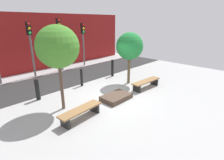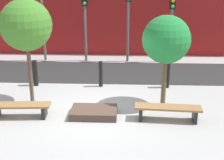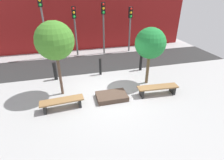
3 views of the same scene
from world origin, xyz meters
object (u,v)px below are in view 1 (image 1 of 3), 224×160
at_px(tree_behind_left_bench, 58,47).
at_px(bollard_center, 112,68).
at_px(traffic_light_east, 83,37).
at_px(planter_bed, 116,97).
at_px(bench_right, 146,83).
at_px(bollard_far_left, 37,90).
at_px(traffic_light_mid_west, 30,39).
at_px(tree_behind_right_bench, 130,46).
at_px(bench_left, 81,112).
at_px(bollard_left, 82,77).
at_px(traffic_light_mid_east, 60,35).

relative_size(tree_behind_left_bench, bollard_center, 3.09).
bearing_deg(traffic_light_east, planter_bed, -115.91).
distance_m(bench_right, planter_bed, 2.19).
relative_size(bench_right, bollard_center, 1.78).
bearing_deg(planter_bed, bollard_far_left, 133.78).
xyz_separation_m(planter_bed, bollard_center, (2.50, 2.61, 0.44)).
bearing_deg(tree_behind_left_bench, bollard_center, 18.99).
xyz_separation_m(traffic_light_mid_west, traffic_light_east, (4.07, -0.00, -0.08)).
bearing_deg(traffic_light_mid_west, tree_behind_right_bench, -58.88).
xyz_separation_m(bench_left, bollard_far_left, (-0.33, 2.81, 0.19)).
distance_m(bollard_far_left, traffic_light_mid_west, 4.38).
height_order(planter_bed, tree_behind_left_bench, tree_behind_left_bench).
distance_m(tree_behind_right_bench, bollard_left, 3.16).
xyz_separation_m(planter_bed, tree_behind_left_bench, (-2.17, 1.00, 2.44)).
xyz_separation_m(bench_right, bollard_left, (-2.17, 2.81, 0.17)).
distance_m(planter_bed, tree_behind_left_bench, 3.41).
height_order(traffic_light_mid_west, traffic_light_east, traffic_light_mid_west).
bearing_deg(tree_behind_left_bench, tree_behind_right_bench, 0.00).
bearing_deg(bollard_center, bench_right, -96.67).
distance_m(bollard_left, bollard_center, 2.50).
bearing_deg(bollard_center, traffic_light_east, 81.45).
xyz_separation_m(bollard_left, traffic_light_east, (3.05, 3.67, 1.80)).
distance_m(traffic_light_mid_west, traffic_light_east, 4.07).
xyz_separation_m(bench_left, traffic_light_mid_east, (3.19, 6.48, 2.20)).
bearing_deg(tree_behind_right_bench, planter_bed, -155.23).
height_order(bench_left, traffic_light_mid_east, traffic_light_mid_east).
height_order(bench_left, bollard_center, bollard_center).
bearing_deg(traffic_light_mid_east, bollard_far_left, -133.74).
bearing_deg(bench_right, traffic_light_mid_east, 104.05).
xyz_separation_m(bench_left, bollard_center, (4.67, 2.81, 0.24)).
bearing_deg(traffic_light_mid_east, bench_left, -116.19).
relative_size(bollard_center, traffic_light_mid_east, 0.30).
xyz_separation_m(traffic_light_mid_east, traffic_light_east, (2.03, -0.00, -0.22)).
distance_m(tree_behind_left_bench, tree_behind_right_bench, 4.36).
distance_m(traffic_light_mid_east, traffic_light_east, 2.04).
distance_m(bollard_left, traffic_light_mid_west, 4.25).
xyz_separation_m(tree_behind_left_bench, bollard_left, (2.17, 1.61, -2.06)).
bearing_deg(bollard_far_left, traffic_light_mid_east, 46.26).
distance_m(tree_behind_left_bench, bollard_center, 5.33).
xyz_separation_m(bench_left, bench_right, (4.34, 0.00, 0.01)).
distance_m(tree_behind_left_bench, bollard_far_left, 2.63).
height_order(bench_right, bollard_far_left, bollard_far_left).
bearing_deg(tree_behind_right_bench, traffic_light_mid_west, 121.12).
distance_m(bench_left, tree_behind_left_bench, 2.54).
distance_m(bench_left, traffic_light_mid_west, 6.90).
bearing_deg(traffic_light_east, bollard_center, -98.55).
bearing_deg(bollard_left, planter_bed, -90.00).
xyz_separation_m(bollard_center, traffic_light_east, (0.55, 3.67, 1.75)).
relative_size(tree_behind_left_bench, tree_behind_right_bench, 1.16).
xyz_separation_m(bench_left, traffic_light_mid_west, (1.15, 6.48, 2.07)).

